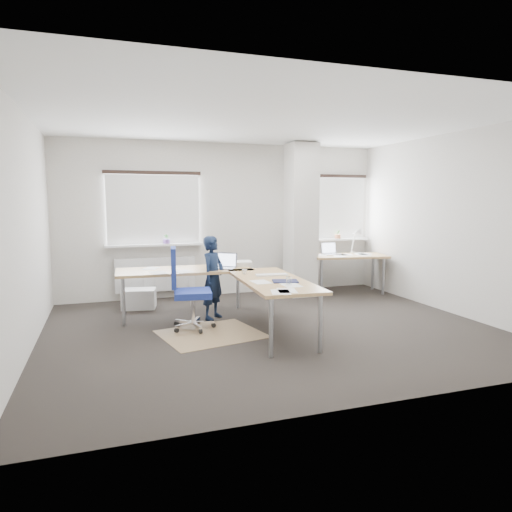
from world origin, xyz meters
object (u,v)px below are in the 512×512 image
object	(u,v)px
desk_main	(228,276)
task_chair	(190,307)
person	(213,278)
desk_side	(348,257)

from	to	relation	value
desk_main	task_chair	distance (m)	0.70
desk_main	person	world-z (taller)	person
desk_main	task_chair	xyz separation A→B (m)	(-0.58, -0.11, -0.38)
desk_side	task_chair	size ratio (longest dim) A/B	1.32
desk_main	task_chair	bearing A→B (deg)	-167.08
desk_side	person	bearing A→B (deg)	-149.66
desk_main	person	xyz separation A→B (m)	(-0.14, 0.35, -0.07)
task_chair	person	bearing A→B (deg)	54.45
desk_side	person	world-z (taller)	person
task_chair	person	xyz separation A→B (m)	(0.44, 0.46, 0.30)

